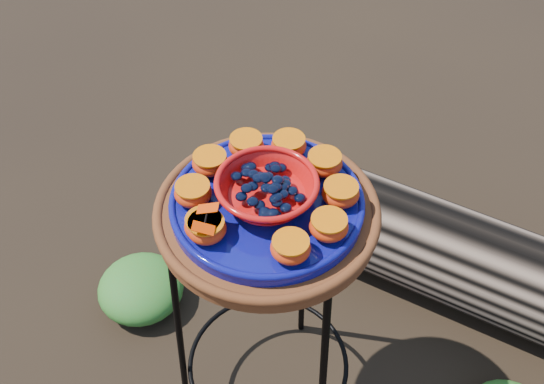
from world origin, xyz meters
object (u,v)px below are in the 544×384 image
at_px(red_bowl, 267,191).
at_px(driftwood_log, 505,276).
at_px(terracotta_saucer, 267,215).
at_px(cobalt_plate, 267,205).
at_px(plant_stand, 268,320).

bearing_deg(red_bowl, driftwood_log, 47.83).
bearing_deg(terracotta_saucer, cobalt_plate, 0.00).
bearing_deg(terracotta_saucer, red_bowl, 0.00).
distance_m(terracotta_saucer, driftwood_log, 0.93).
distance_m(terracotta_saucer, red_bowl, 0.07).
relative_size(terracotta_saucer, cobalt_plate, 1.17).
distance_m(red_bowl, driftwood_log, 0.97).
relative_size(plant_stand, driftwood_log, 0.46).
height_order(terracotta_saucer, driftwood_log, terracotta_saucer).
height_order(cobalt_plate, driftwood_log, cobalt_plate).
bearing_deg(red_bowl, plant_stand, 0.00).
bearing_deg(terracotta_saucer, driftwood_log, 47.83).
bearing_deg(red_bowl, cobalt_plate, 0.00).
bearing_deg(driftwood_log, cobalt_plate, -132.17).
height_order(cobalt_plate, red_bowl, red_bowl).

